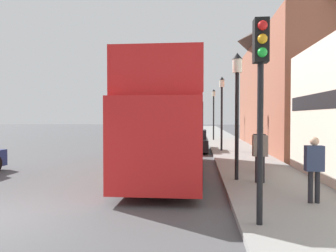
{
  "coord_description": "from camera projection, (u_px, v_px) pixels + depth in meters",
  "views": [
    {
      "loc": [
        4.85,
        -6.54,
        2.27
      ],
      "look_at": [
        3.54,
        7.31,
        1.89
      ],
      "focal_mm": 35.0,
      "sensor_mm": 36.0,
      "label": 1
    }
  ],
  "objects": [
    {
      "name": "pedestrian_nearest",
      "position": [
        314.0,
        163.0,
        8.08
      ],
      "size": [
        0.43,
        0.24,
        1.64
      ],
      "color": "#232328",
      "rests_on": "sidewalk"
    },
    {
      "name": "lamp_post_nearest",
      "position": [
        237.0,
        92.0,
        11.06
      ],
      "size": [
        0.35,
        0.35,
        4.3
      ],
      "color": "black",
      "rests_on": "sidewalk"
    },
    {
      "name": "ground_plane",
      "position": [
        142.0,
        144.0,
        27.92
      ],
      "size": [
        144.0,
        144.0,
        0.0
      ],
      "primitive_type": "plane",
      "color": "#4C4C4F"
    },
    {
      "name": "sidewalk",
      "position": [
        231.0,
        147.0,
        24.25
      ],
      "size": [
        3.17,
        108.0,
        0.14
      ],
      "color": "gray",
      "rests_on": "ground_plane"
    },
    {
      "name": "lamp_post_second",
      "position": [
        222.0,
        100.0,
        20.8
      ],
      "size": [
        0.35,
        0.35,
        4.7
      ],
      "color": "black",
      "rests_on": "sidewalk"
    },
    {
      "name": "traffic_signal",
      "position": [
        261.0,
        75.0,
        6.38
      ],
      "size": [
        0.28,
        0.42,
        4.04
      ],
      "color": "black",
      "rests_on": "sidewalk"
    },
    {
      "name": "pedestrian_third",
      "position": [
        259.0,
        146.0,
        12.68
      ],
      "size": [
        0.44,
        0.24,
        1.7
      ],
      "color": "#232328",
      "rests_on": "sidewalk"
    },
    {
      "name": "tour_bus",
      "position": [
        170.0,
        128.0,
        13.06
      ],
      "size": [
        2.55,
        9.83,
        4.16
      ],
      "rotation": [
        0.0,
        0.0,
        0.0
      ],
      "color": "red",
      "rests_on": "ground_plane"
    },
    {
      "name": "brick_terrace_rear",
      "position": [
        297.0,
        77.0,
        23.29
      ],
      "size": [
        6.0,
        16.8,
        10.27
      ],
      "color": "#935642",
      "rests_on": "ground_plane"
    },
    {
      "name": "lamp_post_third",
      "position": [
        214.0,
        105.0,
        30.57
      ],
      "size": [
        0.35,
        0.35,
        4.74
      ],
      "color": "black",
      "rests_on": "sidewalk"
    },
    {
      "name": "pedestrian_second",
      "position": [
        260.0,
        150.0,
        10.58
      ],
      "size": [
        0.47,
        0.26,
        1.78
      ],
      "color": "#232328",
      "rests_on": "sidewalk"
    },
    {
      "name": "parked_car_ahead_of_bus",
      "position": [
        194.0,
        141.0,
        21.42
      ],
      "size": [
        1.85,
        4.53,
        1.46
      ],
      "rotation": [
        0.0,
        0.0,
        -0.0
      ],
      "color": "black",
      "rests_on": "ground_plane"
    }
  ]
}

